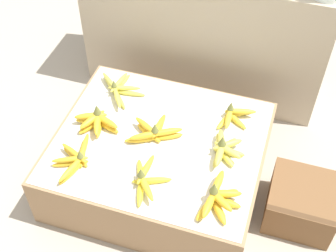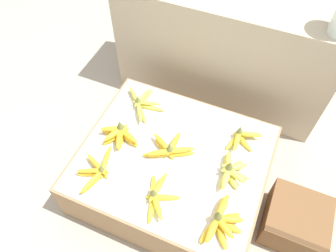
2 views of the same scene
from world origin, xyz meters
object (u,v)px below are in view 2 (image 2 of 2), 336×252
Objects in this scene: wooden_crate at (295,221)px; banana_bunch_middle_midright at (230,171)px; banana_bunch_front_midright at (221,222)px; banana_bunch_middle_left at (120,134)px; banana_bunch_back_midright at (242,138)px; banana_bunch_front_left at (97,170)px; banana_bunch_front_midleft at (156,196)px; banana_bunch_back_left at (142,103)px; banana_bunch_middle_midleft at (169,149)px.

wooden_crate is 0.43m from banana_bunch_middle_midright.
banana_bunch_front_midright is 0.25m from banana_bunch_middle_midright.
banana_bunch_middle_left is 1.21× the size of banana_bunch_back_midright.
wooden_crate is 1.39× the size of banana_bunch_middle_midright.
banana_bunch_front_left is 1.51× the size of banana_bunch_back_midright.
banana_bunch_front_midright reaches higher than banana_bunch_front_left.
banana_bunch_back_midright is (0.57, 0.44, 0.00)m from banana_bunch_front_left.
wooden_crate is at bearing 35.08° from banana_bunch_front_midright.
banana_bunch_front_midleft is 1.19× the size of banana_bunch_middle_midright.
banana_bunch_middle_midright is at bearing 1.72° from banana_bunch_middle_left.
banana_bunch_middle_left is 0.24m from banana_bunch_back_left.
banana_bunch_middle_midright is 0.21m from banana_bunch_back_midright.
banana_bunch_front_left reaches higher than banana_bunch_back_left.
banana_bunch_front_midright is 1.32× the size of banana_bunch_back_midright.
banana_bunch_front_midleft is at bearing -2.11° from banana_bunch_front_left.
banana_bunch_front_midleft reaches higher than wooden_crate.
banana_bunch_middle_midleft is (-0.34, 0.25, -0.00)m from banana_bunch_front_midright.
wooden_crate is 0.71m from banana_bunch_front_midleft.
banana_bunch_middle_midleft is 0.92× the size of banana_bunch_back_left.
banana_bunch_back_midright reaches higher than banana_bunch_front_left.
banana_bunch_middle_left reaches higher than banana_bunch_middle_midleft.
banana_bunch_front_midleft is 0.94× the size of banana_bunch_back_left.
banana_bunch_middle_midleft is at bearing -146.14° from banana_bunch_back_midright.
wooden_crate is at bearing -1.19° from banana_bunch_middle_midleft.
banana_bunch_front_left is 0.62m from banana_bunch_middle_midright.
banana_bunch_middle_midleft reaches higher than banana_bunch_back_midright.
banana_bunch_front_left is 0.36m from banana_bunch_middle_midleft.
banana_bunch_front_midright is (0.61, -0.01, 0.01)m from banana_bunch_front_left.
banana_bunch_front_midleft reaches higher than banana_bunch_front_left.
banana_bunch_back_midright is at bearing 21.62° from banana_bunch_middle_left.
banana_bunch_front_midleft is 1.12× the size of banana_bunch_middle_left.
banana_bunch_back_left is at bearing 158.81° from banana_bunch_middle_midright.
banana_bunch_front_midleft is 1.02× the size of banana_bunch_middle_midleft.
wooden_crate is 0.96m from banana_bunch_middle_left.
banana_bunch_middle_left reaches higher than banana_bunch_back_midright.
banana_bunch_back_midright is at bearing 149.28° from wooden_crate.
banana_bunch_middle_midright is (0.57, 0.24, 0.01)m from banana_bunch_front_left.
banana_bunch_front_midright reaches higher than banana_bunch_middle_midright.
wooden_crate is 1.19× the size of banana_bunch_front_midright.
banana_bunch_front_midleft reaches higher than banana_bunch_back_left.
banana_bunch_front_midright is at bearing -85.37° from banana_bunch_back_midright.
banana_bunch_front_left is 0.46m from banana_bunch_back_left.
banana_bunch_front_left is at bearing -91.25° from banana_bunch_back_left.
wooden_crate is at bearing -1.84° from banana_bunch_middle_midright.
banana_bunch_middle_midleft is at bearing -40.45° from banana_bunch_back_left.
banana_bunch_front_left is 0.61m from banana_bunch_front_midright.
banana_bunch_back_midright is (0.56, -0.01, 0.00)m from banana_bunch_back_left.
banana_bunch_back_left is at bearing 166.10° from wooden_crate.
banana_bunch_middle_left is (0.00, 0.22, 0.01)m from banana_bunch_front_left.
banana_bunch_back_left is 0.56m from banana_bunch_back_midright.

